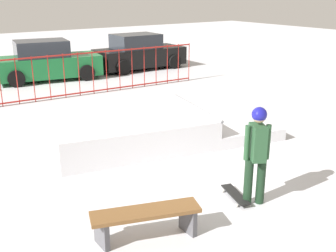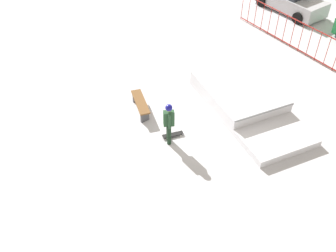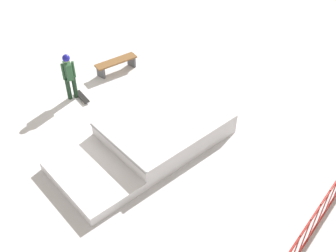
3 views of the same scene
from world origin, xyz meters
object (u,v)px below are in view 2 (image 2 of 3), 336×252
skate_ramp (244,100)px  skater (169,121)px  skateboard (173,135)px  park_bench (141,104)px

skate_ramp → skater: 3.72m
skate_ramp → skateboard: size_ratio=7.07×
skate_ramp → skater: (-0.13, -3.66, 0.69)m
skateboard → skater: bearing=43.9°
skateboard → park_bench: (-1.95, -0.15, 0.28)m
skate_ramp → skateboard: 3.39m
skater → skateboard: bearing=-125.1°
skater → skateboard: 0.99m
skate_ramp → skater: size_ratio=3.38×
skateboard → park_bench: bearing=-67.9°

